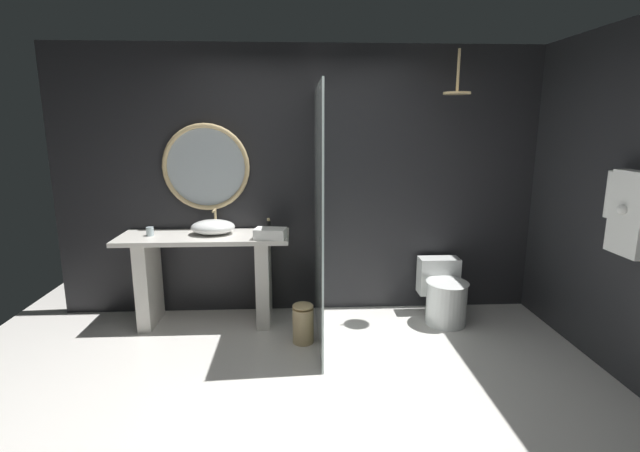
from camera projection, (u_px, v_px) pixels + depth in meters
name	position (u px, v px, depth m)	size (l,w,h in m)	color
ground_plane	(310.00, 417.00, 3.03)	(5.76, 5.76, 0.00)	silver
back_wall_panel	(303.00, 183.00, 4.60)	(4.80, 0.10, 2.60)	#232326
side_wall_right	(609.00, 198.00, 3.61)	(0.10, 2.47, 2.60)	#232326
vanity_counter	(206.00, 269.00, 4.38)	(1.56, 0.55, 0.86)	silver
vessel_sink	(213.00, 227.00, 4.34)	(0.41, 0.33, 0.22)	white
tumbler_cup	(150.00, 231.00, 4.28)	(0.07, 0.07, 0.08)	silver
soap_dispenser	(269.00, 227.00, 4.34)	(0.05, 0.05, 0.15)	black
round_wall_mirror	(206.00, 167.00, 4.44)	(0.83, 0.05, 0.83)	#D6B77F
shower_glass_panel	(318.00, 218.00, 3.96)	(0.02, 1.33, 2.17)	silver
rain_shower_head	(457.00, 90.00, 4.07)	(0.24, 0.24, 0.38)	#D6B77F
hanging_bathrobe	(633.00, 209.00, 3.16)	(0.20, 0.50, 0.65)	#D6B77F
toilet	(444.00, 294.00, 4.49)	(0.40, 0.60, 0.57)	white
waste_bin	(303.00, 322.00, 4.04)	(0.18, 0.18, 0.36)	#D6B77F
folded_hand_towel	(270.00, 234.00, 4.16)	(0.27, 0.18, 0.09)	white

